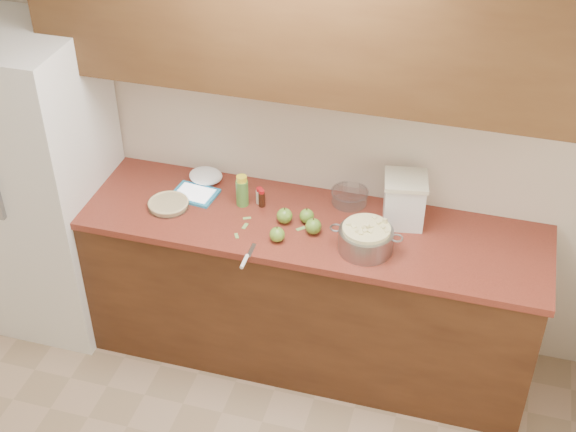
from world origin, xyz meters
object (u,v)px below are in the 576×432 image
(colander, at_px, (366,239))
(tablet, at_px, (195,194))
(pie, at_px, (168,204))
(flour_canister, at_px, (404,200))

(colander, xyz_separation_m, tablet, (-0.98, 0.20, -0.06))
(tablet, bearing_deg, pie, -117.36)
(pie, xyz_separation_m, colander, (1.07, -0.07, 0.05))
(pie, distance_m, colander, 1.07)
(flour_canister, distance_m, tablet, 1.12)
(tablet, bearing_deg, colander, -5.34)
(flour_canister, height_order, tablet, flour_canister)
(pie, relative_size, colander, 0.61)
(pie, xyz_separation_m, flour_canister, (1.21, 0.21, 0.12))
(pie, xyz_separation_m, tablet, (0.09, 0.14, -0.01))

